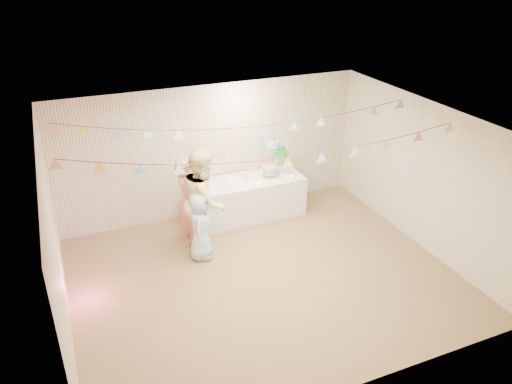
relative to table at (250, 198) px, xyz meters
name	(u,v)px	position (x,y,z in m)	size (l,w,h in m)	color
floor	(264,277)	(-0.58, -2.03, -0.39)	(6.00, 6.00, 0.00)	brown
ceiling	(265,125)	(-0.58, -2.03, 2.21)	(6.00, 6.00, 0.00)	white
back_wall	(212,151)	(-0.58, 0.47, 0.91)	(6.00, 6.00, 0.00)	silver
front_wall	(355,305)	(-0.58, -4.53, 0.91)	(6.00, 6.00, 0.00)	silver
left_wall	(55,249)	(-3.58, -2.03, 0.91)	(5.00, 5.00, 0.00)	silver
right_wall	(423,175)	(2.42, -2.03, 0.91)	(5.00, 5.00, 0.00)	silver
table	(250,198)	(0.00, 0.00, 0.00)	(2.10, 0.84, 0.79)	silver
cake_stand	(275,159)	(0.55, 0.05, 0.72)	(0.65, 0.38, 0.73)	silver
cake_bottom	(269,174)	(0.40, -0.01, 0.44)	(0.31, 0.31, 0.15)	#28BEB5
cake_middle	(281,156)	(0.73, 0.14, 0.71)	(0.27, 0.27, 0.22)	green
cake_top_tier	(273,147)	(0.49, 0.02, 0.98)	(0.25, 0.25, 0.19)	#4DD3F2
platter	(221,187)	(-0.62, -0.05, 0.37)	(0.38, 0.38, 0.02)	white
posy	(247,177)	(-0.04, 0.05, 0.44)	(0.14, 0.14, 0.16)	white
person_adult_a	(187,202)	(-1.39, -0.51, 0.43)	(0.60, 0.39, 1.65)	tan
person_adult_b	(204,201)	(-1.18, -0.84, 0.56)	(0.93, 0.72, 1.91)	#DED088
person_child	(200,226)	(-1.33, -1.07, 0.22)	(0.60, 0.39, 1.22)	#9FC8E1
bunting_back	(237,120)	(-0.58, -0.93, 1.96)	(5.60, 1.10, 0.40)	pink
bunting_front	(271,149)	(-0.58, -2.23, 1.93)	(5.60, 0.90, 0.36)	#72A5E5
tealight_0	(213,189)	(-0.80, -0.15, 0.41)	(0.04, 0.04, 0.03)	#FFD88C
tealight_1	(230,178)	(-0.35, 0.18, 0.41)	(0.04, 0.04, 0.03)	#FFD88C
tealight_2	(259,182)	(0.10, -0.22, 0.41)	(0.04, 0.04, 0.03)	#FFD88C
tealight_3	(262,172)	(0.35, 0.22, 0.41)	(0.04, 0.04, 0.03)	#FFD88C
tealight_4	(292,176)	(0.82, -0.18, 0.41)	(0.04, 0.04, 0.03)	#FFD88C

